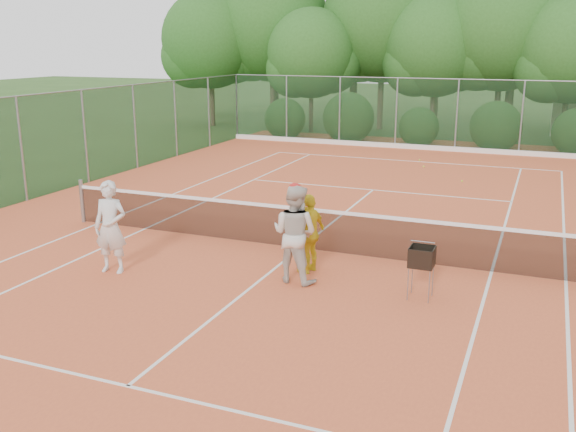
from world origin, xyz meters
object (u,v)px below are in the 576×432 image
(player_yellow, at_px, (309,233))
(player_white, at_px, (111,227))
(ball_hopper, at_px, (422,258))
(player_center_grp, at_px, (295,233))

(player_yellow, bearing_deg, player_white, -53.80)
(player_white, bearing_deg, ball_hopper, 0.11)
(player_yellow, xyz_separation_m, ball_hopper, (2.33, -0.56, -0.04))
(player_center_grp, relative_size, ball_hopper, 2.02)
(player_white, height_order, player_yellow, player_white)
(player_white, height_order, ball_hopper, player_white)
(player_center_grp, height_order, ball_hopper, player_center_grp)
(player_center_grp, bearing_deg, player_white, -166.04)
(ball_hopper, bearing_deg, player_center_grp, -176.97)
(player_center_grp, distance_m, player_yellow, 0.63)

